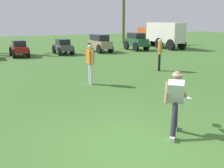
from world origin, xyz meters
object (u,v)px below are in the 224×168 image
object	(u,v)px
parked_car_slot_d	(63,46)
palm_tree_far_right	(124,8)
teammate_near_sideline	(90,61)
frisbee_in_flight	(186,98)
parked_car_slot_e	(100,43)
frisbee_thrower	(176,99)
teammate_midfield	(160,52)
box_truck	(161,34)
parked_car_slot_f	(136,41)
parked_car_slot_c	(19,48)

from	to	relation	value
parked_car_slot_d	palm_tree_far_right	size ratio (longest dim) A/B	0.37
teammate_near_sideline	parked_car_slot_d	xyz separation A→B (m)	(1.78, 9.86, -0.38)
frisbee_in_flight	parked_car_slot_e	bearing A→B (deg)	74.13
frisbee_thrower	palm_tree_far_right	world-z (taller)	palm_tree_far_right
teammate_midfield	palm_tree_far_right	distance (m)	16.39
frisbee_thrower	box_truck	distance (m)	19.63
box_truck	palm_tree_far_right	bearing A→B (deg)	98.92
frisbee_thrower	frisbee_in_flight	world-z (taller)	frisbee_thrower
palm_tree_far_right	teammate_near_sideline	bearing A→B (deg)	-122.15
parked_car_slot_f	box_truck	bearing A→B (deg)	15.18
parked_car_slot_f	parked_car_slot_c	bearing A→B (deg)	-179.74
teammate_near_sideline	parked_car_slot_c	world-z (taller)	teammate_near_sideline
parked_car_slot_f	parked_car_slot_d	bearing A→B (deg)	-179.35
frisbee_in_flight	box_truck	bearing A→B (deg)	56.15
parked_car_slot_c	palm_tree_far_right	bearing A→B (deg)	28.97
parked_car_slot_d	palm_tree_far_right	world-z (taller)	palm_tree_far_right
teammate_near_sideline	palm_tree_far_right	world-z (taller)	palm_tree_far_right
teammate_near_sideline	parked_car_slot_f	world-z (taller)	teammate_near_sideline
frisbee_in_flight	teammate_near_sideline	world-z (taller)	teammate_near_sideline
frisbee_thrower	teammate_near_sideline	bearing A→B (deg)	88.69
teammate_midfield	parked_car_slot_f	size ratio (longest dim) A/B	0.66
teammate_near_sideline	palm_tree_far_right	size ratio (longest dim) A/B	0.26
teammate_near_sideline	parked_car_slot_e	distance (m)	11.07
teammate_midfield	teammate_near_sideline	bearing A→B (deg)	-163.11
parked_car_slot_d	parked_car_slot_e	distance (m)	3.01
teammate_midfield	parked_car_slot_f	world-z (taller)	teammate_midfield
frisbee_in_flight	parked_car_slot_c	size ratio (longest dim) A/B	0.16
teammate_near_sideline	parked_car_slot_c	size ratio (longest dim) A/B	0.71
frisbee_in_flight	parked_car_slot_d	world-z (taller)	parked_car_slot_d
frisbee_in_flight	parked_car_slot_c	world-z (taller)	parked_car_slot_c
frisbee_thrower	parked_car_slot_e	size ratio (longest dim) A/B	0.58
frisbee_thrower	parked_car_slot_d	distance (m)	15.34
parked_car_slot_f	box_truck	world-z (taller)	box_truck
teammate_midfield	palm_tree_far_right	size ratio (longest dim) A/B	0.26
parked_car_slot_c	palm_tree_far_right	distance (m)	13.48
frisbee_thrower	teammate_near_sideline	size ratio (longest dim) A/B	0.90
parked_car_slot_f	box_truck	size ratio (longest dim) A/B	0.40
frisbee_thrower	teammate_midfield	world-z (taller)	teammate_midfield
palm_tree_far_right	parked_car_slot_e	bearing A→B (deg)	-130.90
frisbee_in_flight	teammate_near_sideline	size ratio (longest dim) A/B	0.23
frisbee_in_flight	palm_tree_far_right	bearing A→B (deg)	65.46
teammate_midfield	parked_car_slot_e	bearing A→B (deg)	85.93
frisbee_in_flight	palm_tree_far_right	xyz separation A→B (m)	(9.67, 21.19, 3.01)
teammate_midfield	parked_car_slot_e	distance (m)	8.74
parked_car_slot_c	box_truck	world-z (taller)	box_truck
teammate_midfield	parked_car_slot_d	bearing A→B (deg)	105.49
parked_car_slot_c	parked_car_slot_f	distance (m)	9.28
parked_car_slot_e	parked_car_slot_f	size ratio (longest dim) A/B	1.03
parked_car_slot_c	parked_car_slot_d	world-z (taller)	same
parked_car_slot_c	teammate_near_sideline	bearing A→B (deg)	-82.69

